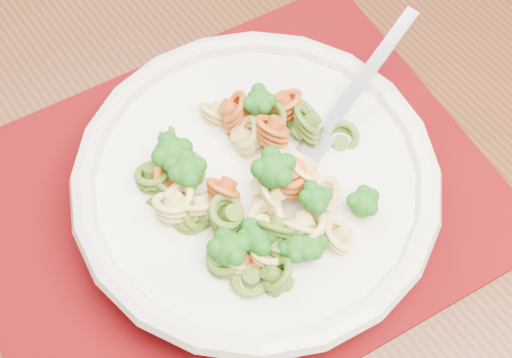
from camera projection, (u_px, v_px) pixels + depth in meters
name	position (u px, v px, depth m)	size (l,w,h in m)	color
dining_table	(223.00, 204.00, 0.70)	(1.73, 1.37, 0.78)	#4D2A15
placemat	(231.00, 200.00, 0.59)	(0.42, 0.32, 0.00)	#50030C
pasta_bowl	(256.00, 184.00, 0.56)	(0.29, 0.29, 0.05)	silver
pasta_broccoli_heap	(256.00, 175.00, 0.54)	(0.24, 0.24, 0.06)	#E5D671
fork	(315.00, 146.00, 0.56)	(0.19, 0.02, 0.01)	silver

